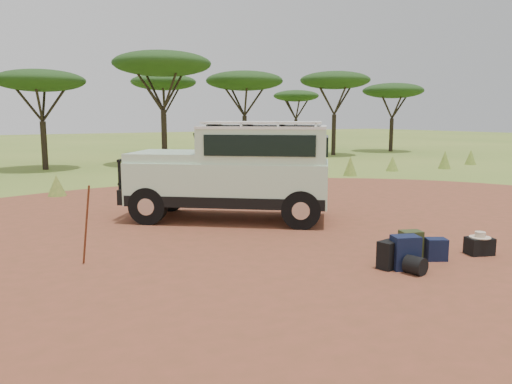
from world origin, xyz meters
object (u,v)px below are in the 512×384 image
walking_staff (86,225)px  backpack_black (389,255)px  hard_case (479,246)px  backpack_olive (411,245)px  duffel_navy (436,249)px  backpack_navy (405,253)px  safari_vehicle (236,173)px

walking_staff → backpack_black: 5.23m
backpack_black → hard_case: 2.13m
backpack_olive → hard_case: 1.42m
walking_staff → duffel_navy: bearing=-50.2°
backpack_navy → safari_vehicle: bearing=116.8°
safari_vehicle → backpack_olive: bearing=-39.1°
backpack_olive → walking_staff: bearing=173.8°
backpack_black → safari_vehicle: bearing=84.5°
backpack_olive → hard_case: (1.34, -0.47, -0.10)m
backpack_black → backpack_navy: 0.27m
backpack_navy → hard_case: bearing=19.1°
backpack_black → hard_case: bearing=-14.9°
backpack_black → hard_case: size_ratio=1.04×
duffel_navy → hard_case: (1.00, -0.18, -0.04)m
hard_case → walking_staff: bearing=174.1°
walking_staff → duffel_navy: walking_staff is taller
duffel_navy → backpack_black: bearing=-154.7°
safari_vehicle → backpack_navy: bearing=-46.0°
backpack_olive → duffel_navy: backpack_olive is taller
backpack_olive → duffel_navy: size_ratio=1.30×
duffel_navy → hard_case: bearing=19.2°
walking_staff → safari_vehicle: bearing=5.0°
safari_vehicle → backpack_black: 5.05m
safari_vehicle → hard_case: bearing=-26.8°
duffel_navy → hard_case: 1.02m
backpack_black → duffel_navy: (1.11, -0.08, -0.04)m
safari_vehicle → hard_case: (2.33, -5.22, -1.02)m
walking_staff → backpack_black: bearing=-55.3°
duffel_navy → safari_vehicle: bearing=134.0°
backpack_navy → backpack_olive: bearing=56.0°
walking_staff → backpack_black: (4.34, -2.89, -0.47)m
backpack_olive → duffel_navy: bearing=-19.3°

